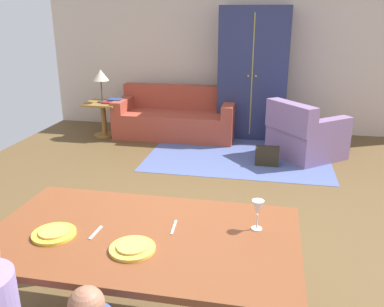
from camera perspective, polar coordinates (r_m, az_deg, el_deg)
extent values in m
cube|color=brown|center=(4.45, 2.39, -7.39)|extent=(6.79, 6.29, 0.02)
cube|color=beige|center=(7.19, 6.64, 13.96)|extent=(6.79, 0.10, 2.70)
cube|color=brown|center=(2.43, -6.94, -11.50)|extent=(1.80, 1.02, 0.04)
cube|color=brown|center=(3.29, -18.49, -11.32)|extent=(0.06, 0.06, 0.72)
cube|color=brown|center=(2.92, 12.80, -14.94)|extent=(0.06, 0.06, 0.72)
cylinder|color=yellow|center=(2.51, -18.85, -10.65)|extent=(0.25, 0.25, 0.02)
cylinder|color=gold|center=(2.50, -18.89, -10.35)|extent=(0.17, 0.17, 0.01)
cylinder|color=yellow|center=(2.27, -8.39, -13.10)|extent=(0.25, 0.25, 0.02)
cylinder|color=gold|center=(2.26, -8.41, -12.78)|extent=(0.17, 0.17, 0.01)
cylinder|color=silver|center=(2.47, 9.07, -10.39)|extent=(0.06, 0.06, 0.01)
cylinder|color=silver|center=(2.45, 9.13, -9.41)|extent=(0.01, 0.01, 0.09)
cone|color=silver|center=(2.41, 9.24, -7.52)|extent=(0.07, 0.07, 0.09)
cube|color=silver|center=(2.47, -13.41, -10.77)|extent=(0.02, 0.15, 0.01)
cube|color=silver|center=(2.46, -2.58, -10.32)|extent=(0.03, 0.17, 0.01)
sphere|color=#9B654B|center=(1.81, -14.64, -19.86)|extent=(0.15, 0.15, 0.15)
cube|color=#4C5A8F|center=(5.98, 6.53, -0.30)|extent=(2.60, 1.80, 0.01)
cube|color=#A7432F|center=(6.84, -2.31, 4.12)|extent=(1.98, 0.84, 0.42)
cube|color=#A7432F|center=(7.07, -1.71, 8.02)|extent=(1.98, 0.20, 0.40)
cube|color=#A7432F|center=(7.03, -9.53, 6.87)|extent=(0.18, 0.84, 0.20)
cube|color=#A7432F|center=(6.62, 5.29, 6.31)|extent=(0.18, 0.84, 0.20)
cube|color=slate|center=(6.11, 15.83, 1.56)|extent=(1.19, 1.19, 0.42)
cube|color=slate|center=(5.78, 13.76, 4.98)|extent=(0.70, 0.78, 0.40)
cube|color=slate|center=(5.80, 18.39, 3.59)|extent=(0.76, 0.68, 0.20)
cube|color=slate|center=(6.26, 13.96, 5.09)|extent=(0.76, 0.68, 0.20)
cube|color=navy|center=(6.82, 8.60, 11.07)|extent=(1.10, 0.56, 2.10)
cube|color=#AA9A3E|center=(6.54, 8.46, 10.74)|extent=(0.02, 0.01, 1.89)
sphere|color=#AA9A3E|center=(6.53, 7.92, 10.76)|extent=(0.04, 0.04, 0.04)
sphere|color=#AA9A3E|center=(6.53, 8.99, 10.71)|extent=(0.04, 0.04, 0.04)
cube|color=olive|center=(6.95, -12.46, 6.93)|extent=(0.56, 0.56, 0.03)
cylinder|color=olive|center=(7.02, -12.30, 4.62)|extent=(0.08, 0.08, 0.55)
cylinder|color=olive|center=(7.08, -12.15, 2.58)|extent=(0.36, 0.36, 0.03)
cylinder|color=#45443B|center=(6.95, -12.48, 7.13)|extent=(0.16, 0.16, 0.02)
cylinder|color=#45443B|center=(6.91, -12.59, 8.59)|extent=(0.02, 0.02, 0.34)
cone|color=beige|center=(6.87, -12.74, 10.72)|extent=(0.26, 0.26, 0.18)
cube|color=maroon|center=(6.85, -11.51, 7.06)|extent=(0.22, 0.16, 0.03)
cube|color=navy|center=(6.91, -10.77, 7.45)|extent=(0.22, 0.16, 0.03)
cube|color=#2C2518|center=(5.64, 10.53, -0.35)|extent=(0.32, 0.16, 0.26)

